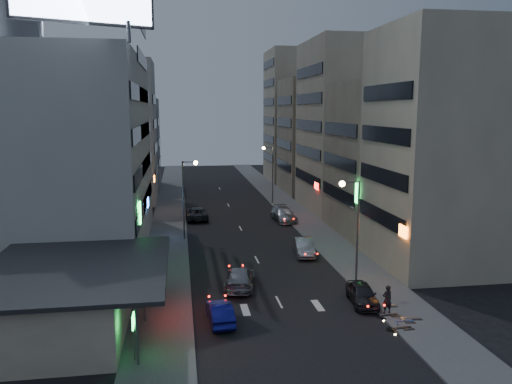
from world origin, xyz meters
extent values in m
plane|color=black|center=(0.00, 0.00, 0.00)|extent=(180.00, 180.00, 0.00)
cube|color=#4C4C4F|center=(-8.00, 30.00, 0.06)|extent=(4.00, 120.00, 0.12)
cube|color=#4C4C4F|center=(8.00, 30.00, 0.06)|extent=(4.00, 120.00, 0.12)
cube|color=#BBAD92|center=(-14.00, 2.00, 1.80)|extent=(8.00, 12.00, 3.60)
cube|color=black|center=(-13.00, 2.00, 3.75)|extent=(11.00, 13.00, 0.25)
cube|color=black|center=(-8.90, 2.00, 3.10)|extent=(0.12, 4.00, 0.90)
cube|color=#FF1E14|center=(-8.82, 2.00, 3.10)|extent=(0.04, 3.70, 0.70)
cube|color=#AEAEA9|center=(-17.00, 20.00, 9.00)|extent=(14.00, 24.00, 18.00)
cube|color=#BBAD92|center=(15.00, 10.50, 10.00)|extent=(10.00, 11.00, 20.00)
cube|color=tan|center=(15.50, 22.00, 8.00)|extent=(11.00, 12.00, 16.00)
cube|color=#BBAD92|center=(15.00, 35.00, 11.00)|extent=(10.00, 14.00, 22.00)
cube|color=#AEAEA9|center=(-15.50, 45.00, 10.00)|extent=(11.00, 10.00, 20.00)
cube|color=gray|center=(-16.00, 58.00, 7.50)|extent=(12.00, 10.00, 15.00)
cube|color=tan|center=(15.50, 50.00, 9.00)|extent=(11.00, 12.00, 18.00)
cube|color=#BBAD92|center=(16.00, 64.00, 12.00)|extent=(12.00, 12.00, 24.00)
cylinder|color=#595B60|center=(-16.00, 10.00, 18.75)|extent=(0.30, 0.30, 1.50)
cylinder|color=#595B60|center=(-10.00, 10.00, 18.75)|extent=(0.30, 0.30, 1.50)
cylinder|color=#595B60|center=(6.30, 6.00, 4.12)|extent=(0.16, 0.16, 8.00)
cylinder|color=#595B60|center=(5.60, 6.00, 8.02)|extent=(1.40, 0.10, 0.10)
sphere|color=#FFD88C|center=(5.00, 6.00, 7.92)|extent=(0.44, 0.44, 0.44)
cylinder|color=#595B60|center=(-6.30, 22.00, 4.12)|extent=(0.16, 0.16, 8.00)
cylinder|color=#595B60|center=(-5.60, 22.00, 8.02)|extent=(1.40, 0.10, 0.10)
sphere|color=#FFD88C|center=(-5.00, 22.00, 7.92)|extent=(0.44, 0.44, 0.44)
cylinder|color=#595B60|center=(6.30, 40.00, 4.12)|extent=(0.16, 0.16, 8.00)
cylinder|color=#595B60|center=(5.60, 40.00, 8.02)|extent=(1.40, 0.10, 0.10)
sphere|color=#FFD88C|center=(5.00, 40.00, 7.92)|extent=(0.44, 0.44, 0.44)
imported|color=#2A282E|center=(5.60, 2.85, 0.71)|extent=(2.11, 4.30, 1.41)
imported|color=#A1A3A9|center=(4.52, 14.89, 0.76)|extent=(2.15, 4.75, 1.51)
imported|color=#2B2B30|center=(-4.67, 31.44, 0.76)|extent=(2.58, 5.50, 1.52)
imported|color=#A9ADB2|center=(5.58, 28.94, 0.80)|extent=(2.57, 5.66, 1.61)
imported|color=navy|center=(-4.32, 1.29, 0.66)|extent=(1.64, 4.09, 1.32)
imported|color=#929399|center=(-2.33, 7.35, 0.75)|extent=(3.01, 5.46, 1.50)
imported|color=black|center=(6.51, 0.80, 1.06)|extent=(0.76, 0.58, 1.89)
camera|label=1|loc=(-6.59, -28.30, 13.24)|focal=35.00mm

